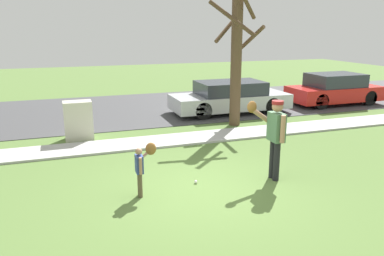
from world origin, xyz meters
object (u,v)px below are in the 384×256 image
(person_child, at_px, (143,163))
(utility_cabinet, at_px, (78,121))
(person_adult, at_px, (274,131))
(baseball, at_px, (196,182))
(parked_sedan_silver, at_px, (230,97))
(street_tree_near, at_px, (236,56))
(parked_hatchback_red, at_px, (334,89))

(person_child, height_order, utility_cabinet, utility_cabinet)
(person_adult, bearing_deg, person_child, -0.46)
(baseball, height_order, utility_cabinet, utility_cabinet)
(person_adult, distance_m, parked_sedan_silver, 6.87)
(parked_sedan_silver, bearing_deg, person_adult, 73.30)
(street_tree_near, bearing_deg, parked_hatchback_red, 18.64)
(person_adult, xyz_separation_m, baseball, (-1.70, 0.30, -1.07))
(utility_cabinet, bearing_deg, person_adult, -50.26)
(person_adult, distance_m, person_child, 2.93)
(person_adult, height_order, utility_cabinet, person_adult)
(utility_cabinet, height_order, parked_hatchback_red, parked_hatchback_red)
(baseball, bearing_deg, person_adult, -10.14)
(parked_hatchback_red, bearing_deg, person_child, 33.52)
(utility_cabinet, height_order, street_tree_near, street_tree_near)
(utility_cabinet, bearing_deg, parked_sedan_silver, 18.02)
(baseball, bearing_deg, person_child, -170.11)
(parked_sedan_silver, xyz_separation_m, parked_hatchback_red, (5.02, 0.08, 0.04))
(baseball, relative_size, parked_hatchback_red, 0.02)
(person_adult, xyz_separation_m, parked_hatchback_red, (6.99, 6.64, -0.45))
(utility_cabinet, height_order, parked_sedan_silver, parked_sedan_silver)
(utility_cabinet, xyz_separation_m, street_tree_near, (5.19, 0.07, 1.77))
(person_child, distance_m, utility_cabinet, 4.67)
(utility_cabinet, bearing_deg, baseball, -63.45)
(person_child, bearing_deg, street_tree_near, 49.14)
(person_adult, relative_size, parked_hatchback_red, 0.44)
(utility_cabinet, relative_size, parked_hatchback_red, 0.29)
(parked_hatchback_red, bearing_deg, utility_cabinet, 10.35)
(baseball, xyz_separation_m, street_tree_near, (3.02, 4.43, 2.32))
(person_adult, height_order, parked_sedan_silver, person_adult)
(street_tree_near, relative_size, parked_sedan_silver, 0.95)
(person_adult, height_order, baseball, person_adult)
(parked_hatchback_red, bearing_deg, baseball, 36.12)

